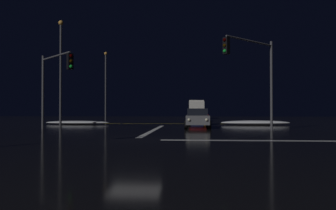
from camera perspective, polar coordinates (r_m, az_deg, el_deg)
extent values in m
cube|color=black|center=(16.79, -5.54, -5.96)|extent=(120.00, 120.00, 0.10)
cube|color=white|center=(24.72, -2.39, -4.19)|extent=(0.35, 13.73, 0.01)
cube|color=yellow|center=(36.25, -0.29, -3.12)|extent=(22.00, 0.15, 0.01)
cube|color=white|center=(17.38, 22.05, -5.56)|extent=(13.73, 0.40, 0.01)
ellipsoid|color=white|center=(35.74, -14.87, -2.85)|extent=(6.46, 1.50, 0.35)
ellipsoid|color=white|center=(34.16, 14.32, -2.88)|extent=(6.60, 1.50, 0.43)
cube|color=slate|center=(27.61, 4.93, -2.45)|extent=(1.80, 4.20, 0.70)
cube|color=black|center=(27.80, 4.92, -1.15)|extent=(1.60, 2.00, 0.55)
cylinder|color=black|center=(26.10, 6.95, -3.31)|extent=(0.22, 0.64, 0.64)
cylinder|color=black|center=(26.08, 2.99, -3.32)|extent=(0.22, 0.64, 0.64)
cylinder|color=black|center=(29.20, 6.66, -3.05)|extent=(0.22, 0.64, 0.64)
cylinder|color=black|center=(29.17, 3.12, -3.05)|extent=(0.22, 0.64, 0.64)
sphere|color=#F9EFC6|center=(25.51, 6.45, -2.47)|extent=(0.22, 0.22, 0.22)
sphere|color=#F9EFC6|center=(25.49, 3.53, -2.48)|extent=(0.22, 0.22, 0.22)
cube|color=maroon|center=(33.73, 5.09, -2.16)|extent=(1.80, 4.20, 0.70)
cube|color=black|center=(33.92, 5.09, -1.09)|extent=(1.60, 2.00, 0.55)
cylinder|color=black|center=(32.22, 6.74, -2.84)|extent=(0.22, 0.64, 0.64)
cylinder|color=black|center=(32.19, 3.53, -2.85)|extent=(0.22, 0.64, 0.64)
cylinder|color=black|center=(35.31, 6.51, -2.66)|extent=(0.22, 0.64, 0.64)
cylinder|color=black|center=(35.29, 3.59, -2.67)|extent=(0.22, 0.64, 0.64)
sphere|color=#F9EFC6|center=(31.63, 6.33, -2.15)|extent=(0.22, 0.22, 0.22)
sphere|color=#F9EFC6|center=(31.60, 3.97, -2.16)|extent=(0.22, 0.22, 0.22)
cube|color=navy|center=(40.38, 4.56, -1.94)|extent=(1.80, 4.20, 0.70)
cube|color=black|center=(40.57, 4.56, -1.05)|extent=(1.60, 2.00, 0.55)
cylinder|color=black|center=(38.85, 5.90, -2.50)|extent=(0.22, 0.64, 0.64)
cylinder|color=black|center=(38.84, 3.25, -2.50)|extent=(0.22, 0.64, 0.64)
cylinder|color=black|center=(41.95, 5.78, -2.37)|extent=(0.22, 0.64, 0.64)
cylinder|color=black|center=(41.94, 3.31, -2.38)|extent=(0.22, 0.64, 0.64)
sphere|color=#F9EFC6|center=(38.27, 5.55, -1.92)|extent=(0.22, 0.22, 0.22)
sphere|color=#F9EFC6|center=(38.26, 3.61, -1.93)|extent=(0.22, 0.22, 0.22)
cube|color=#C66014|center=(45.78, 5.03, -1.81)|extent=(1.80, 4.20, 0.70)
cube|color=black|center=(45.97, 5.03, -1.02)|extent=(1.60, 2.00, 0.55)
cylinder|color=black|center=(44.26, 6.23, -2.29)|extent=(0.22, 0.64, 0.64)
cylinder|color=black|center=(44.23, 3.90, -2.29)|extent=(0.22, 0.64, 0.64)
cylinder|color=black|center=(47.36, 6.09, -2.20)|extent=(0.22, 0.64, 0.64)
cylinder|color=black|center=(47.33, 3.91, -2.20)|extent=(0.22, 0.64, 0.64)
sphere|color=#F9EFC6|center=(43.68, 5.93, -1.79)|extent=(0.22, 0.22, 0.22)
sphere|color=#F9EFC6|center=(43.65, 4.22, -1.79)|extent=(0.22, 0.22, 0.22)
cube|color=#B7B7BC|center=(50.99, 4.89, -1.71)|extent=(1.80, 4.20, 0.70)
cube|color=black|center=(51.18, 4.89, -1.00)|extent=(1.60, 2.00, 0.55)
cylinder|color=black|center=(49.47, 5.96, -2.14)|extent=(0.22, 0.64, 0.64)
cylinder|color=black|center=(49.44, 3.87, -2.14)|extent=(0.22, 0.64, 0.64)
cylinder|color=black|center=(52.57, 5.85, -2.06)|extent=(0.22, 0.64, 0.64)
cylinder|color=black|center=(52.54, 3.89, -2.06)|extent=(0.22, 0.64, 0.64)
sphere|color=#F9EFC6|center=(48.88, 5.68, -1.68)|extent=(0.22, 0.22, 0.22)
sphere|color=#F9EFC6|center=(48.87, 4.16, -1.69)|extent=(0.22, 0.22, 0.22)
cube|color=beige|center=(54.58, 4.80, -0.64)|extent=(2.40, 2.20, 2.30)
cube|color=silver|center=(59.08, 4.75, -0.51)|extent=(2.40, 5.00, 2.60)
cylinder|color=black|center=(55.22, 6.04, -1.83)|extent=(0.28, 0.96, 0.96)
cylinder|color=black|center=(55.19, 3.54, -1.84)|extent=(0.28, 0.96, 0.96)
cylinder|color=black|center=(59.91, 5.89, -1.75)|extent=(0.28, 0.96, 0.96)
cylinder|color=black|center=(59.89, 3.59, -1.76)|extent=(0.28, 0.96, 0.96)
sphere|color=#F9EFC6|center=(53.45, 5.72, -1.28)|extent=(0.26, 0.26, 0.26)
sphere|color=#F9EFC6|center=(53.43, 3.90, -1.28)|extent=(0.26, 0.26, 0.26)
cylinder|color=#4C4C51|center=(25.59, 16.84, 3.08)|extent=(0.18, 0.18, 6.37)
cylinder|color=#4C4C51|center=(23.91, 13.56, 10.32)|extent=(3.62, 3.62, 0.12)
cube|color=black|center=(21.85, 9.69, 9.71)|extent=(0.46, 0.46, 1.05)
sphere|color=black|center=(21.79, 9.41, 10.66)|extent=(0.22, 0.22, 0.22)
sphere|color=black|center=(21.73, 9.42, 9.77)|extent=(0.22, 0.22, 0.22)
sphere|color=green|center=(21.66, 9.42, 8.87)|extent=(0.22, 0.22, 0.22)
cylinder|color=#4C4C51|center=(27.37, -20.12, 1.97)|extent=(0.18, 0.18, 5.53)
cylinder|color=#4C4C51|center=(25.46, -18.22, 7.74)|extent=(3.37, 3.37, 0.12)
cube|color=black|center=(23.26, -16.01, 6.99)|extent=(0.46, 0.46, 1.05)
sphere|color=black|center=(23.17, -15.84, 7.88)|extent=(0.22, 0.22, 0.22)
sphere|color=black|center=(23.12, -15.84, 7.04)|extent=(0.22, 0.22, 0.22)
sphere|color=green|center=(23.07, -15.85, 6.19)|extent=(0.22, 0.22, 0.22)
cylinder|color=#424247|center=(32.55, -17.45, 4.74)|extent=(0.20, 0.20, 9.18)
sphere|color=#F9AD47|center=(33.35, -17.41, 12.93)|extent=(0.44, 0.44, 0.44)
cylinder|color=#424247|center=(47.73, -10.35, 2.86)|extent=(0.20, 0.20, 9.03)
sphere|color=#F9AD47|center=(48.26, -10.33, 8.43)|extent=(0.44, 0.44, 0.44)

